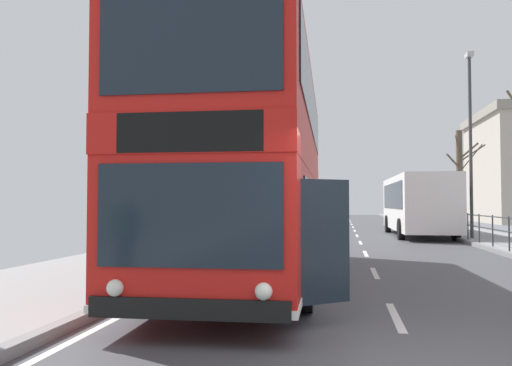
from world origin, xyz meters
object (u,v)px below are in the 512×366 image
at_px(double_decker_bus_main, 256,171).
at_px(background_bus_far_lane, 417,204).
at_px(bare_tree_far_01, 460,177).
at_px(street_lamp_far_side, 470,131).

bearing_deg(double_decker_bus_main, background_bus_far_lane, 70.83).
height_order(background_bus_far_lane, bare_tree_far_01, bare_tree_far_01).
bearing_deg(background_bus_far_lane, double_decker_bus_main, -109.17).
bearing_deg(bare_tree_far_01, background_bus_far_lane, -118.45).
distance_m(background_bus_far_lane, street_lamp_far_side, 5.02).
distance_m(double_decker_bus_main, background_bus_far_lane, 17.18).
bearing_deg(background_bus_far_lane, bare_tree_far_01, 61.55).
height_order(double_decker_bus_main, street_lamp_far_side, street_lamp_far_side).
xyz_separation_m(double_decker_bus_main, street_lamp_far_side, (7.46, 12.80, 2.48)).
distance_m(double_decker_bus_main, street_lamp_far_side, 15.03).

